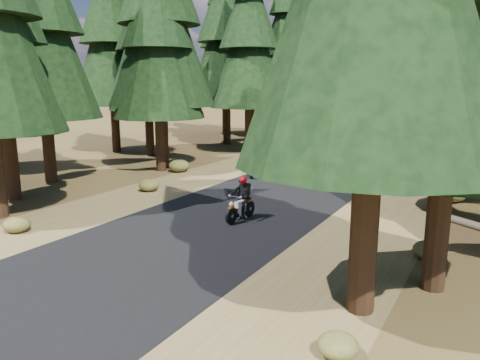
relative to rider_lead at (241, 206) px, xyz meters
name	(u,v)px	position (x,y,z in m)	size (l,w,h in m)	color
ground	(217,221)	(-0.60, -0.48, -0.49)	(120.00, 120.00, 0.00)	#432B17
road	(281,191)	(-0.60, 4.52, -0.48)	(6.00, 100.00, 0.01)	black
shoulder_l	(191,180)	(-5.20, 4.52, -0.48)	(3.20, 100.00, 0.01)	brown
shoulder_r	(396,205)	(4.00, 4.52, -0.48)	(3.20, 100.00, 0.01)	brown
pine_forest	(382,30)	(-0.61, 20.56, 7.41)	(34.59, 55.08, 16.32)	black
understory_shrubs	(328,177)	(0.54, 7.08, -0.22)	(14.36, 30.87, 0.66)	#474C1E
rider_lead	(241,206)	(0.00, 0.00, 0.00)	(0.61, 1.65, 1.44)	silver
rider_follow	(255,167)	(-2.90, 6.54, -0.01)	(0.81, 1.65, 1.42)	maroon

